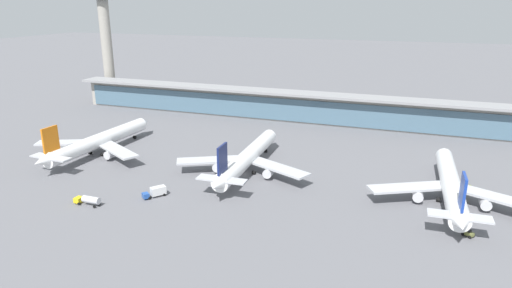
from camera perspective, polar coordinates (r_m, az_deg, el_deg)
ground_plane at (r=158.67m, az=-1.40°, el=-3.86°), size 1200.00×1200.00×0.00m
airliner_left_stand at (r=188.43m, az=-19.49°, el=0.33°), size 48.93×63.68×16.96m
airliner_centre_stand at (r=158.91m, az=-1.17°, el=-1.77°), size 48.98×63.62×16.96m
airliner_right_stand at (r=148.13m, az=23.57°, el=-4.80°), size 48.97×63.65×16.96m
service_truck_near_nose_blue at (r=143.75m, az=-12.65°, el=-5.94°), size 6.24×7.21×3.10m
service_truck_under_wing_olive at (r=130.52m, az=25.40°, el=-10.25°), size 3.31×3.07×2.05m
service_truck_mid_apron_olive at (r=160.56m, az=25.60°, el=-5.11°), size 2.63×6.93×2.70m
service_truck_by_tail_yellow at (r=143.73m, az=-20.57°, el=-6.68°), size 8.62×2.55×2.95m
terminal_building at (r=227.84m, az=5.73°, el=4.82°), size 256.51×12.80×15.20m
control_tower at (r=289.91m, az=-18.60°, el=13.02°), size 12.00×12.00×71.84m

